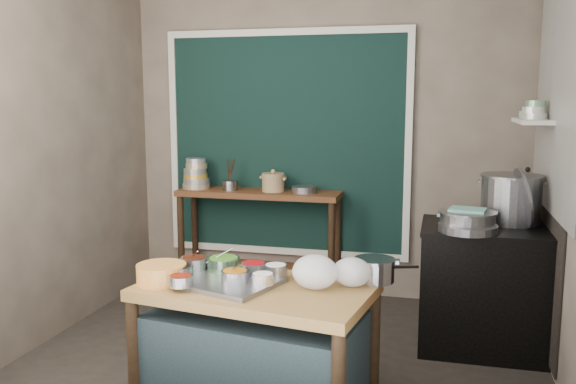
% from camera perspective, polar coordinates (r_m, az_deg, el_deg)
% --- Properties ---
extents(floor, '(3.50, 3.00, 0.02)m').
position_cam_1_polar(floor, '(4.33, -0.56, -15.39)').
color(floor, black).
rests_on(floor, ground).
extents(back_wall, '(3.50, 0.02, 2.80)m').
position_cam_1_polar(back_wall, '(5.43, 3.51, 4.96)').
color(back_wall, '#76695A').
rests_on(back_wall, floor).
extents(left_wall, '(0.02, 3.00, 2.80)m').
position_cam_1_polar(left_wall, '(4.73, -21.72, 3.77)').
color(left_wall, '#76695A').
rests_on(left_wall, floor).
extents(right_wall, '(0.02, 3.00, 2.80)m').
position_cam_1_polar(right_wall, '(3.90, 25.26, 2.61)').
color(right_wall, '#76695A').
rests_on(right_wall, floor).
extents(curtain_panel, '(2.10, 0.02, 1.90)m').
position_cam_1_polar(curtain_panel, '(5.47, -0.19, 4.48)').
color(curtain_panel, black).
rests_on(curtain_panel, back_wall).
extents(curtain_frame, '(2.22, 0.03, 2.02)m').
position_cam_1_polar(curtain_frame, '(5.46, -0.21, 4.47)').
color(curtain_frame, beige).
rests_on(curtain_frame, back_wall).
extents(tile_panel, '(0.02, 1.70, 1.70)m').
position_cam_1_polar(tile_panel, '(4.42, 23.99, 9.17)').
color(tile_panel, '#B2B2AA').
rests_on(tile_panel, right_wall).
extents(soot_patch, '(0.01, 1.30, 1.30)m').
position_cam_1_polar(soot_patch, '(4.65, 22.96, -5.14)').
color(soot_patch, black).
rests_on(soot_patch, right_wall).
extents(wall_shelf, '(0.22, 0.70, 0.03)m').
position_cam_1_polar(wall_shelf, '(4.71, 21.93, 6.18)').
color(wall_shelf, beige).
rests_on(wall_shelf, right_wall).
extents(prep_table, '(1.34, 0.90, 0.75)m').
position_cam_1_polar(prep_table, '(3.50, -3.00, -14.59)').
color(prep_table, brown).
rests_on(prep_table, floor).
extents(back_counter, '(1.45, 0.40, 0.95)m').
position_cam_1_polar(back_counter, '(5.48, -2.71, -4.79)').
color(back_counter, '#513217').
rests_on(back_counter, floor).
extents(stove_block, '(0.90, 0.68, 0.85)m').
position_cam_1_polar(stove_block, '(4.58, 18.05, -8.64)').
color(stove_block, black).
rests_on(stove_block, floor).
extents(stove_top, '(0.92, 0.69, 0.03)m').
position_cam_1_polar(stove_top, '(4.47, 18.32, -3.25)').
color(stove_top, black).
rests_on(stove_top, stove_block).
extents(condiment_tray, '(0.71, 0.60, 0.03)m').
position_cam_1_polar(condiment_tray, '(3.43, -6.28, -8.24)').
color(condiment_tray, gray).
rests_on(condiment_tray, prep_table).
extents(condiment_bowls, '(0.67, 0.49, 0.08)m').
position_cam_1_polar(condiment_bowls, '(3.47, -6.33, -7.24)').
color(condiment_bowls, gray).
rests_on(condiment_bowls, condiment_tray).
extents(yellow_basin, '(0.36, 0.36, 0.11)m').
position_cam_1_polar(yellow_basin, '(3.47, -11.75, -7.48)').
color(yellow_basin, gold).
rests_on(yellow_basin, prep_table).
extents(saucepan, '(0.30, 0.30, 0.13)m').
position_cam_1_polar(saucepan, '(3.46, 8.09, -7.22)').
color(saucepan, gray).
rests_on(saucepan, prep_table).
extents(plastic_bag_a, '(0.28, 0.25, 0.19)m').
position_cam_1_polar(plastic_bag_a, '(3.29, 2.55, -7.48)').
color(plastic_bag_a, white).
rests_on(plastic_bag_a, prep_table).
extents(plastic_bag_b, '(0.25, 0.23, 0.16)m').
position_cam_1_polar(plastic_bag_b, '(3.35, 6.01, -7.45)').
color(plastic_bag_b, white).
rests_on(plastic_bag_b, prep_table).
extents(bowl_stack, '(0.25, 0.25, 0.28)m').
position_cam_1_polar(bowl_stack, '(5.56, -8.58, 1.56)').
color(bowl_stack, tan).
rests_on(bowl_stack, back_counter).
extents(utensil_cup, '(0.19, 0.19, 0.09)m').
position_cam_1_polar(utensil_cup, '(5.43, -5.42, 0.62)').
color(utensil_cup, gray).
rests_on(utensil_cup, back_counter).
extents(ceramic_crock, '(0.26, 0.26, 0.14)m').
position_cam_1_polar(ceramic_crock, '(5.33, -1.40, 0.80)').
color(ceramic_crock, '#947A51').
rests_on(ceramic_crock, back_counter).
extents(wide_bowl, '(0.23, 0.23, 0.06)m').
position_cam_1_polar(wide_bowl, '(5.27, 1.53, 0.23)').
color(wide_bowl, gray).
rests_on(wide_bowl, back_counter).
extents(stock_pot, '(0.49, 0.49, 0.35)m').
position_cam_1_polar(stock_pot, '(4.61, 20.13, -0.60)').
color(stock_pot, gray).
rests_on(stock_pot, stove_top).
extents(pot_lid, '(0.16, 0.43, 0.41)m').
position_cam_1_polar(pot_lid, '(4.48, 21.14, -0.51)').
color(pot_lid, gray).
rests_on(pot_lid, stove_top).
extents(steamer, '(0.51, 0.51, 0.13)m').
position_cam_1_polar(steamer, '(4.30, 16.42, -2.56)').
color(steamer, gray).
rests_on(steamer, stove_top).
extents(green_cloth, '(0.26, 0.22, 0.02)m').
position_cam_1_polar(green_cloth, '(4.28, 16.46, -1.60)').
color(green_cloth, '#609B87').
rests_on(green_cloth, steamer).
extents(shallow_pan, '(0.40, 0.40, 0.05)m').
position_cam_1_polar(shallow_pan, '(4.24, 16.47, -3.26)').
color(shallow_pan, gray).
rests_on(shallow_pan, stove_top).
extents(shelf_bowl_stack, '(0.16, 0.16, 0.13)m').
position_cam_1_polar(shelf_bowl_stack, '(4.66, 22.06, 7.09)').
color(shelf_bowl_stack, silver).
rests_on(shelf_bowl_stack, wall_shelf).
extents(shelf_bowl_green, '(0.18, 0.18, 0.05)m').
position_cam_1_polar(shelf_bowl_green, '(4.94, 21.60, 6.76)').
color(shelf_bowl_green, gray).
rests_on(shelf_bowl_green, wall_shelf).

